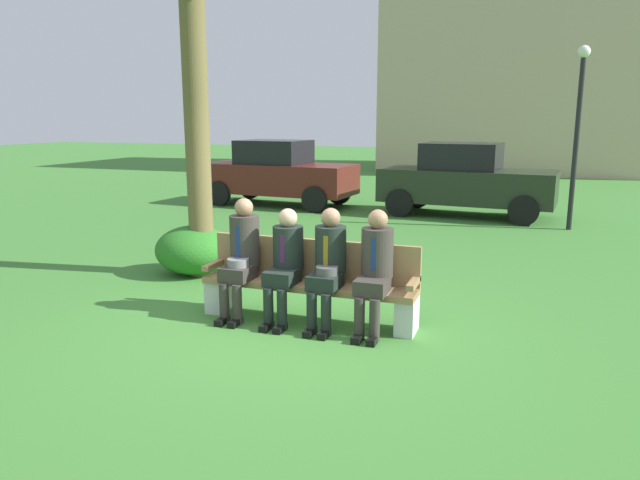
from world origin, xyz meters
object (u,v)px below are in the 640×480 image
parked_car_near (278,173)px  building_backdrop (519,38)px  seated_man_centerright (328,262)px  parked_car_far (465,180)px  street_lamp (578,119)px  seated_man_centerleft (285,259)px  park_bench (310,282)px  seated_man_leftmost (242,252)px  palm_tree_tall (192,15)px  seated_man_rightmost (375,265)px  shrub_near_bench (194,250)px

parked_car_near → building_backdrop: size_ratio=0.36×
seated_man_centerright → parked_car_far: (0.60, 8.09, 0.12)m
seated_man_centerright → street_lamp: 7.72m
seated_man_centerleft → parked_car_near: (-3.68, 8.23, 0.13)m
park_bench → seated_man_leftmost: seated_man_leftmost is taller
seated_man_centerleft → palm_tree_tall: (-1.90, 1.40, 2.87)m
seated_man_centerright → building_backdrop: building_backdrop is taller
park_bench → building_backdrop: bearing=86.3°
seated_man_leftmost → seated_man_centerleft: (0.54, -0.00, -0.04)m
seated_man_centerright → seated_man_rightmost: bearing=0.8°
seated_man_centerleft → parked_car_near: bearing=114.1°
seated_man_centerleft → seated_man_rightmost: 1.02m
park_bench → palm_tree_tall: bearing=149.5°
parked_car_far → seated_man_leftmost: bearing=-101.5°
street_lamp → park_bench: bearing=-114.0°
shrub_near_bench → street_lamp: street_lamp is taller
seated_man_centerright → building_backdrop: bearing=87.0°
seated_man_rightmost → palm_tree_tall: palm_tree_tall is taller
parked_car_near → parked_car_far: (4.78, -0.15, 0.00)m
palm_tree_tall → parked_car_near: (-1.77, 6.84, -2.74)m
palm_tree_tall → seated_man_centerleft: bearing=-36.3°
park_bench → street_lamp: street_lamp is taller
parked_car_far → shrub_near_bench: bearing=-115.3°
park_bench → palm_tree_tall: (-2.14, 1.26, 3.14)m
palm_tree_tall → parked_car_far: palm_tree_tall is taller
seated_man_centerleft → seated_man_centerright: 0.50m
palm_tree_tall → parked_car_near: 7.58m
parked_car_near → building_backdrop: building_backdrop is taller
seated_man_leftmost → parked_car_near: parked_car_near is taller
seated_man_centerleft → parked_car_near: parked_car_near is taller
seated_man_rightmost → parked_car_near: parked_car_near is taller
seated_man_centerright → seated_man_rightmost: 0.52m
seated_man_leftmost → street_lamp: (3.85, 7.03, 1.46)m
street_lamp → palm_tree_tall: bearing=-132.8°
shrub_near_bench → building_backdrop: building_backdrop is taller
park_bench → shrub_near_bench: (-2.29, 1.29, -0.08)m
seated_man_leftmost → palm_tree_tall: palm_tree_tall is taller
park_bench → building_backdrop: building_backdrop is taller
seated_man_centerright → shrub_near_bench: seated_man_centerright is taller
seated_man_leftmost → building_backdrop: 22.44m
seated_man_centerleft → street_lamp: size_ratio=0.35×
seated_man_rightmost → parked_car_far: parked_car_far is taller
seated_man_centerleft → seated_man_centerright: bearing=-0.3°
building_backdrop → shrub_near_bench: bearing=-100.3°
park_bench → parked_car_near: parked_car_near is taller
park_bench → seated_man_rightmost: 0.84m
parked_car_near → parked_car_far: bearing=-1.8°
seated_man_leftmost → building_backdrop: size_ratio=0.12×
shrub_near_bench → seated_man_leftmost: bearing=-43.3°
park_bench → seated_man_rightmost: bearing=-9.5°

